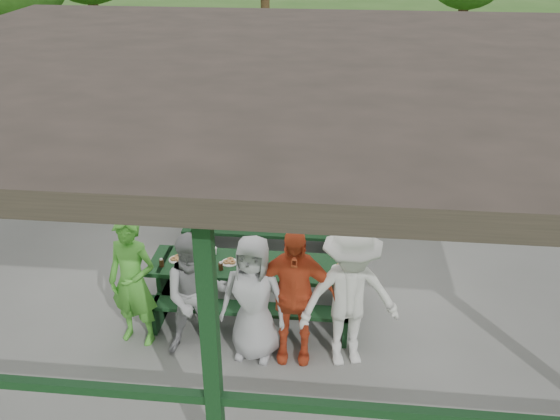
# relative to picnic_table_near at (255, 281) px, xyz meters

# --- Properties ---
(ground) EXTENTS (90.00, 90.00, 0.00)m
(ground) POSITION_rel_picnic_table_near_xyz_m (-0.01, 1.20, -0.58)
(ground) COLOR #2B551A
(ground) RESTS_ON ground
(concrete_slab) EXTENTS (10.00, 8.00, 0.10)m
(concrete_slab) POSITION_rel_picnic_table_near_xyz_m (-0.01, 1.20, -0.53)
(concrete_slab) COLOR slate
(concrete_slab) RESTS_ON ground
(pavilion_structure) EXTENTS (10.60, 8.60, 3.24)m
(pavilion_structure) POSITION_rel_picnic_table_near_xyz_m (-0.01, 1.20, 2.59)
(pavilion_structure) COLOR black
(pavilion_structure) RESTS_ON concrete_slab
(picnic_table_near) EXTENTS (2.84, 1.39, 0.75)m
(picnic_table_near) POSITION_rel_picnic_table_near_xyz_m (0.00, 0.00, 0.00)
(picnic_table_near) COLOR black
(picnic_table_near) RESTS_ON concrete_slab
(picnic_table_far) EXTENTS (2.53, 1.39, 0.75)m
(picnic_table_far) POSITION_rel_picnic_table_near_xyz_m (-0.10, 2.00, -0.01)
(picnic_table_far) COLOR black
(picnic_table_far) RESTS_ON concrete_slab
(table_setting) EXTENTS (2.50, 0.45, 0.10)m
(table_setting) POSITION_rel_picnic_table_near_xyz_m (-0.14, 0.03, 0.30)
(table_setting) COLOR white
(table_setting) RESTS_ON picnic_table_near
(contestant_green) EXTENTS (0.71, 0.53, 1.77)m
(contestant_green) POSITION_rel_picnic_table_near_xyz_m (-1.41, -0.77, 0.40)
(contestant_green) COLOR green
(contestant_green) RESTS_ON concrete_slab
(contestant_grey_left) EXTENTS (0.94, 0.83, 1.64)m
(contestant_grey_left) POSITION_rel_picnic_table_near_xyz_m (-0.60, -0.87, 0.34)
(contestant_grey_left) COLOR gray
(contestant_grey_left) RESTS_ON concrete_slab
(contestant_grey_mid) EXTENTS (0.87, 0.63, 1.66)m
(contestant_grey_mid) POSITION_rel_picnic_table_near_xyz_m (0.11, -0.89, 0.35)
(contestant_grey_mid) COLOR #9B9C9E
(contestant_grey_mid) RESTS_ON concrete_slab
(contestant_red) EXTENTS (1.06, 0.46, 1.81)m
(contestant_red) POSITION_rel_picnic_table_near_xyz_m (0.59, -0.88, 0.42)
(contestant_red) COLOR #C34321
(contestant_red) RESTS_ON concrete_slab
(contestant_white_fedora) EXTENTS (1.35, 0.98, 1.93)m
(contestant_white_fedora) POSITION_rel_picnic_table_near_xyz_m (1.26, -0.90, 0.46)
(contestant_white_fedora) COLOR silver
(contestant_white_fedora) RESTS_ON concrete_slab
(spectator_lblue) EXTENTS (1.55, 1.01, 1.60)m
(spectator_lblue) POSITION_rel_picnic_table_near_xyz_m (-0.14, 2.71, 0.32)
(spectator_lblue) COLOR #8CABD9
(spectator_lblue) RESTS_ON concrete_slab
(spectator_blue) EXTENTS (0.71, 0.52, 1.83)m
(spectator_blue) POSITION_rel_picnic_table_near_xyz_m (-1.73, 3.50, 0.43)
(spectator_blue) COLOR #3C589C
(spectator_blue) RESTS_ON concrete_slab
(spectator_grey) EXTENTS (0.86, 0.75, 1.48)m
(spectator_grey) POSITION_rel_picnic_table_near_xyz_m (1.46, 2.82, 0.26)
(spectator_grey) COLOR gray
(spectator_grey) RESTS_ON concrete_slab
(pickup_truck) EXTENTS (5.72, 3.91, 1.45)m
(pickup_truck) POSITION_rel_picnic_table_near_xyz_m (3.67, 9.27, 0.15)
(pickup_truck) COLOR silver
(pickup_truck) RESTS_ON ground
(farm_trailer) EXTENTS (3.97, 2.40, 1.38)m
(farm_trailer) POSITION_rel_picnic_table_near_xyz_m (-4.29, 9.49, 0.10)
(farm_trailer) COLOR #1A4291
(farm_trailer) RESTS_ON ground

